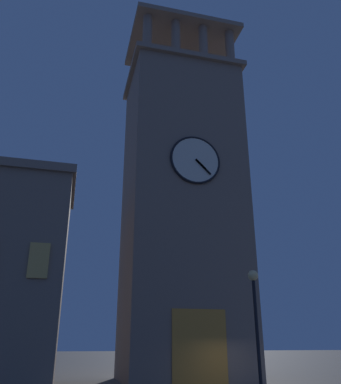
{
  "coord_description": "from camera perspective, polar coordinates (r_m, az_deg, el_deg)",
  "views": [
    {
      "loc": [
        8.77,
        20.07,
        2.18
      ],
      "look_at": [
        2.16,
        -5.56,
        12.3
      ],
      "focal_mm": 36.99,
      "sensor_mm": 36.0,
      "label": 1
    }
  ],
  "objects": [
    {
      "name": "clocktower",
      "position": [
        28.27,
        1.7,
        -1.56
      ],
      "size": [
        8.43,
        6.92,
        28.28
      ],
      "color": "gray",
      "rests_on": "ground_plane"
    },
    {
      "name": "street_lamp",
      "position": [
        17.36,
        12.13,
        -15.97
      ],
      "size": [
        0.44,
        0.44,
        5.08
      ],
      "color": "black",
      "rests_on": "ground_plane"
    }
  ]
}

